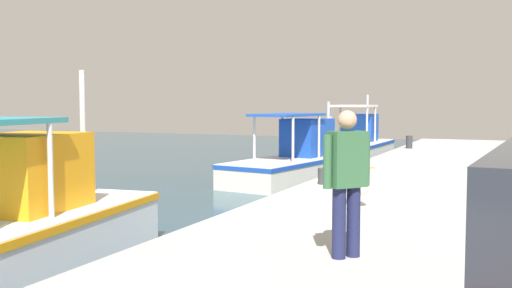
{
  "coord_description": "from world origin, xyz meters",
  "views": [
    {
      "loc": [
        -12.03,
        -4.39,
        2.61
      ],
      "look_at": [
        2.2,
        1.96,
        1.5
      ],
      "focal_mm": 41.66,
      "sensor_mm": 36.0,
      "label": 1
    }
  ],
  "objects_px": {
    "fishing_boat_third": "(356,147)",
    "pelican": "(356,183)",
    "fishing_boat_nearest": "(1,232)",
    "mooring_bollard_third": "(409,142)",
    "mooring_bollard_second": "(360,162)",
    "fisherman_standing": "(347,177)",
    "fishing_boat_second": "(298,161)",
    "mooring_bollard_nearest": "(323,176)"
  },
  "relations": [
    {
      "from": "fishing_boat_third",
      "to": "fisherman_standing",
      "type": "distance_m",
      "value": 18.54
    },
    {
      "from": "fishing_boat_second",
      "to": "fishing_boat_third",
      "type": "xyz_separation_m",
      "value": [
        6.06,
        -0.42,
        0.05
      ]
    },
    {
      "from": "pelican",
      "to": "mooring_bollard_nearest",
      "type": "xyz_separation_m",
      "value": [
        2.37,
        1.35,
        -0.22
      ]
    },
    {
      "from": "fishing_boat_second",
      "to": "pelican",
      "type": "bearing_deg",
      "value": -153.85
    },
    {
      "from": "fisherman_standing",
      "to": "mooring_bollard_third",
      "type": "distance_m",
      "value": 16.98
    },
    {
      "from": "pelican",
      "to": "fisherman_standing",
      "type": "height_order",
      "value": "fisherman_standing"
    },
    {
      "from": "fishing_boat_second",
      "to": "fisherman_standing",
      "type": "xyz_separation_m",
      "value": [
        -11.89,
        -4.93,
        1.1
      ]
    },
    {
      "from": "fisherman_standing",
      "to": "mooring_bollard_nearest",
      "type": "distance_m",
      "value": 6.22
    },
    {
      "from": "fishing_boat_nearest",
      "to": "fisherman_standing",
      "type": "distance_m",
      "value": 5.2
    },
    {
      "from": "mooring_bollard_nearest",
      "to": "pelican",
      "type": "bearing_deg",
      "value": -150.31
    },
    {
      "from": "fishing_boat_third",
      "to": "pelican",
      "type": "bearing_deg",
      "value": -165.57
    },
    {
      "from": "fishing_boat_second",
      "to": "mooring_bollard_third",
      "type": "distance_m",
      "value": 5.7
    },
    {
      "from": "fishing_boat_second",
      "to": "mooring_bollard_nearest",
      "type": "height_order",
      "value": "fishing_boat_second"
    },
    {
      "from": "mooring_bollard_second",
      "to": "fishing_boat_third",
      "type": "bearing_deg",
      "value": 15.06
    },
    {
      "from": "mooring_bollard_second",
      "to": "mooring_bollard_nearest",
      "type": "bearing_deg",
      "value": 180.0
    },
    {
      "from": "fishing_boat_third",
      "to": "pelican",
      "type": "relative_size",
      "value": 5.81
    },
    {
      "from": "fishing_boat_third",
      "to": "mooring_bollard_third",
      "type": "height_order",
      "value": "fishing_boat_third"
    },
    {
      "from": "mooring_bollard_second",
      "to": "mooring_bollard_third",
      "type": "xyz_separation_m",
      "value": [
        7.75,
        0.0,
        0.06
      ]
    },
    {
      "from": "fishing_boat_second",
      "to": "pelican",
      "type": "relative_size",
      "value": 7.74
    },
    {
      "from": "mooring_bollard_nearest",
      "to": "mooring_bollard_third",
      "type": "height_order",
      "value": "mooring_bollard_third"
    },
    {
      "from": "mooring_bollard_nearest",
      "to": "mooring_bollard_second",
      "type": "bearing_deg",
      "value": 0.0
    },
    {
      "from": "fisherman_standing",
      "to": "fishing_boat_second",
      "type": "bearing_deg",
      "value": 22.51
    },
    {
      "from": "fishing_boat_nearest",
      "to": "mooring_bollard_second",
      "type": "height_order",
      "value": "fishing_boat_nearest"
    },
    {
      "from": "pelican",
      "to": "fisherman_standing",
      "type": "bearing_deg",
      "value": -167.31
    },
    {
      "from": "fishing_boat_nearest",
      "to": "fisherman_standing",
      "type": "relative_size",
      "value": 3.68
    },
    {
      "from": "mooring_bollard_second",
      "to": "fisherman_standing",
      "type": "bearing_deg",
      "value": -166.84
    },
    {
      "from": "fishing_boat_nearest",
      "to": "mooring_bollard_nearest",
      "type": "distance_m",
      "value": 6.83
    },
    {
      "from": "fisherman_standing",
      "to": "mooring_bollard_nearest",
      "type": "relative_size",
      "value": 4.82
    },
    {
      "from": "fishing_boat_nearest",
      "to": "mooring_bollard_second",
      "type": "xyz_separation_m",
      "value": [
        9.43,
        -2.96,
        0.28
      ]
    },
    {
      "from": "fishing_boat_nearest",
      "to": "pelican",
      "type": "xyz_separation_m",
      "value": [
        3.78,
        -4.31,
        0.49
      ]
    },
    {
      "from": "mooring_bollard_nearest",
      "to": "mooring_bollard_third",
      "type": "relative_size",
      "value": 0.72
    },
    {
      "from": "fishing_boat_nearest",
      "to": "mooring_bollard_third",
      "type": "relative_size",
      "value": 12.74
    },
    {
      "from": "fishing_boat_second",
      "to": "mooring_bollard_second",
      "type": "bearing_deg",
      "value": -135.07
    },
    {
      "from": "fisherman_standing",
      "to": "mooring_bollard_third",
      "type": "height_order",
      "value": "fisherman_standing"
    },
    {
      "from": "pelican",
      "to": "mooring_bollard_third",
      "type": "relative_size",
      "value": 1.74
    },
    {
      "from": "pelican",
      "to": "fishing_boat_nearest",
      "type": "bearing_deg",
      "value": 131.24
    },
    {
      "from": "mooring_bollard_second",
      "to": "mooring_bollard_third",
      "type": "bearing_deg",
      "value": 0.0
    },
    {
      "from": "fishing_boat_second",
      "to": "fisherman_standing",
      "type": "relative_size",
      "value": 3.88
    },
    {
      "from": "mooring_bollard_nearest",
      "to": "fishing_boat_nearest",
      "type": "bearing_deg",
      "value": 154.27
    },
    {
      "from": "mooring_bollard_nearest",
      "to": "mooring_bollard_third",
      "type": "xyz_separation_m",
      "value": [
        11.04,
        0.0,
        0.07
      ]
    },
    {
      "from": "fisherman_standing",
      "to": "mooring_bollard_third",
      "type": "bearing_deg",
      "value": 7.19
    },
    {
      "from": "mooring_bollard_third",
      "to": "fisherman_standing",
      "type": "bearing_deg",
      "value": -172.81
    }
  ]
}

